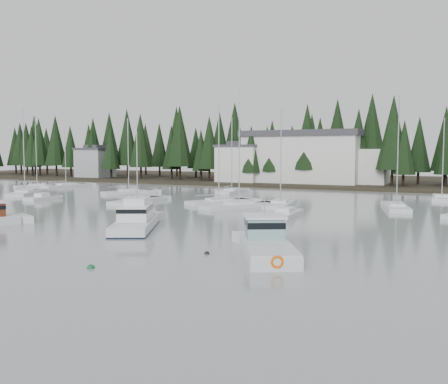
% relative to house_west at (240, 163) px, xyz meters
% --- Properties ---
extents(far_shore_land, '(240.00, 54.00, 1.00)m').
position_rel_house_west_xyz_m(far_shore_land, '(18.00, 18.00, -4.65)').
color(far_shore_land, black).
rests_on(far_shore_land, ground).
extents(conifer_treeline, '(200.00, 22.00, 20.00)m').
position_rel_house_west_xyz_m(conifer_treeline, '(18.00, 7.00, -4.65)').
color(conifer_treeline, black).
rests_on(conifer_treeline, ground).
extents(house_west, '(9.54, 7.42, 8.75)m').
position_rel_house_west_xyz_m(house_west, '(0.00, 0.00, 0.00)').
color(house_west, silver).
rests_on(house_west, ground).
extents(house_far_west, '(8.48, 7.42, 8.25)m').
position_rel_house_west_xyz_m(house_far_west, '(-42.00, 2.00, -0.25)').
color(house_far_west, '#999EA0').
rests_on(house_far_west, ground).
extents(harbor_inn, '(29.50, 11.50, 10.90)m').
position_rel_house_west_xyz_m(harbor_inn, '(15.04, 3.34, 1.12)').
color(harbor_inn, silver).
rests_on(harbor_inn, ground).
extents(cabin_cruiser_center, '(7.38, 10.37, 4.32)m').
position_rel_house_west_xyz_m(cabin_cruiser_center, '(18.03, -62.33, -4.01)').
color(cabin_cruiser_center, silver).
rests_on(cabin_cruiser_center, ground).
extents(lobster_boat_teal, '(6.92, 9.20, 4.90)m').
position_rel_house_west_xyz_m(lobster_boat_teal, '(32.70, -67.63, -4.07)').
color(lobster_boat_teal, silver).
rests_on(lobster_boat_teal, ground).
extents(sailboat_0, '(7.04, 9.30, 14.24)m').
position_rel_house_west_xyz_m(sailboat_0, '(14.66, -39.17, -4.58)').
color(sailboat_0, silver).
rests_on(sailboat_0, ground).
extents(sailboat_1, '(6.14, 8.52, 14.35)m').
position_rel_house_west_xyz_m(sailboat_1, '(-30.59, -28.07, -4.56)').
color(sailboat_1, silver).
rests_on(sailboat_1, ground).
extents(sailboat_2, '(2.90, 10.00, 11.33)m').
position_rel_house_west_xyz_m(sailboat_2, '(4.06, -42.91, -4.60)').
color(sailboat_2, silver).
rests_on(sailboat_2, ground).
extents(sailboat_5, '(6.33, 9.04, 12.98)m').
position_rel_house_west_xyz_m(sailboat_5, '(-5.93, -31.65, -4.58)').
color(sailboat_5, silver).
rests_on(sailboat_5, ground).
extents(sailboat_7, '(2.92, 8.26, 13.30)m').
position_rel_house_west_xyz_m(sailboat_7, '(8.71, -22.57, -4.57)').
color(sailboat_7, silver).
rests_on(sailboat_7, ground).
extents(sailboat_8, '(7.54, 10.25, 14.31)m').
position_rel_house_west_xyz_m(sailboat_8, '(-20.33, -40.22, -4.58)').
color(sailboat_8, silver).
rests_on(sailboat_8, ground).
extents(sailboat_9, '(2.80, 8.21, 12.37)m').
position_rel_house_west_xyz_m(sailboat_9, '(41.24, -19.93, -4.58)').
color(sailboat_9, silver).
rests_on(sailboat_9, ground).
extents(sailboat_10, '(4.28, 9.96, 12.98)m').
position_rel_house_west_xyz_m(sailboat_10, '(23.05, -38.17, -4.59)').
color(sailboat_10, silver).
rests_on(sailboat_10, ground).
extents(sailboat_11, '(4.51, 9.07, 14.14)m').
position_rel_house_west_xyz_m(sailboat_11, '(36.94, -35.54, -4.57)').
color(sailboat_11, silver).
rests_on(sailboat_11, ground).
extents(sailboat_12, '(3.84, 10.62, 12.46)m').
position_rel_house_west_xyz_m(sailboat_12, '(-27.00, -24.07, -4.59)').
color(sailboat_12, silver).
rests_on(sailboat_12, ground).
extents(sailboat_13, '(7.48, 10.41, 14.99)m').
position_rel_house_west_xyz_m(sailboat_13, '(19.07, -42.27, -4.58)').
color(sailboat_13, silver).
rests_on(sailboat_13, ground).
extents(runabout_0, '(2.23, 5.11, 1.42)m').
position_rel_house_west_xyz_m(runabout_0, '(-10.62, -45.90, -4.52)').
color(runabout_0, silver).
rests_on(runabout_0, ground).
extents(runabout_1, '(2.71, 7.07, 1.42)m').
position_rel_house_west_xyz_m(runabout_1, '(27.22, -48.32, -4.52)').
color(runabout_1, silver).
rests_on(runabout_1, ground).
extents(mooring_buoy_green, '(0.47, 0.47, 0.47)m').
position_rel_house_west_xyz_m(mooring_buoy_green, '(24.68, -75.84, -4.65)').
color(mooring_buoy_green, '#145933').
rests_on(mooring_buoy_green, ground).
extents(mooring_buoy_dark, '(0.38, 0.38, 0.38)m').
position_rel_house_west_xyz_m(mooring_buoy_dark, '(28.92, -69.09, -4.65)').
color(mooring_buoy_dark, black).
rests_on(mooring_buoy_dark, ground).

